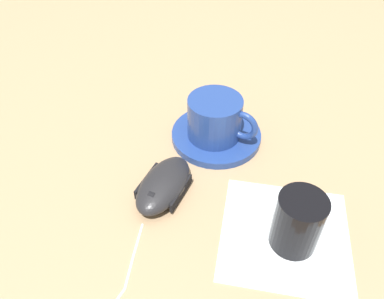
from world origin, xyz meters
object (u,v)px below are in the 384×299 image
object	(u,v)px
saucer	(216,135)
coffee_cup	(216,118)
drinking_glass	(298,222)
computer_mouse	(163,185)

from	to	relation	value
saucer	coffee_cup	size ratio (longest dim) A/B	1.28
saucer	coffee_cup	xyz separation A→B (m)	(0.01, -0.00, 0.04)
coffee_cup	drinking_glass	world-z (taller)	drinking_glass
saucer	drinking_glass	bearing A→B (deg)	37.67
computer_mouse	drinking_glass	world-z (taller)	drinking_glass
drinking_glass	coffee_cup	bearing A→B (deg)	-141.21
saucer	coffee_cup	world-z (taller)	coffee_cup
computer_mouse	drinking_glass	size ratio (longest dim) A/B	1.56
computer_mouse	coffee_cup	bearing A→B (deg)	160.01
coffee_cup	computer_mouse	bearing A→B (deg)	-19.99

